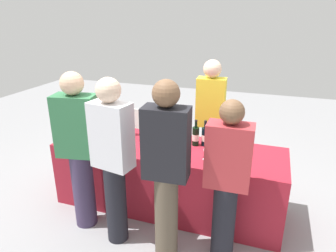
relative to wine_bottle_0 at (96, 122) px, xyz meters
The scene contains 17 objects.
ground_plane 1.38m from the wine_bottle_0, ahead, with size 12.00×12.00×0.00m, color gray.
tasting_table 1.17m from the wine_bottle_0, ahead, with size 2.62×0.81×0.78m, color maroon.
wine_bottle_0 is the anchor object (origin of this frame).
wine_bottle_1 0.47m from the wine_bottle_0, ahead, with size 0.08×0.08×0.32m.
wine_bottle_2 0.69m from the wine_bottle_0, ahead, with size 0.07×0.07×0.31m.
wine_bottle_3 0.90m from the wine_bottle_0, ahead, with size 0.08×0.08×0.33m.
wine_bottle_4 1.32m from the wine_bottle_0, ahead, with size 0.08×0.08×0.31m.
wine_bottle_5 1.42m from the wine_bottle_0, ahead, with size 0.08×0.08×0.30m.
wine_glass_0 1.02m from the wine_bottle_0, 21.73° to the right, with size 0.08×0.08×0.14m.
wine_glass_1 1.19m from the wine_bottle_0, 17.56° to the right, with size 0.07×0.07×0.14m.
wine_glass_2 1.56m from the wine_bottle_0, 13.20° to the right, with size 0.07×0.07×0.14m.
server_pouring 1.47m from the wine_bottle_0, 20.84° to the left, with size 0.37×0.23×1.68m.
guest_0 0.84m from the wine_bottle_0, 70.08° to the right, with size 0.45×0.30×1.70m.
guest_1 1.16m from the wine_bottle_0, 50.68° to the right, with size 0.41×0.27×1.70m.
guest_2 1.60m from the wine_bottle_0, 36.26° to the right, with size 0.41×0.24×1.73m.
guest_3 1.96m from the wine_bottle_0, 23.52° to the right, with size 0.40×0.22×1.56m.
menu_board 1.02m from the wine_bottle_0, 87.85° to the left, with size 0.48×0.03×0.83m, color white.
Camera 1 is at (1.04, -3.01, 2.22)m, focal length 32.67 mm.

